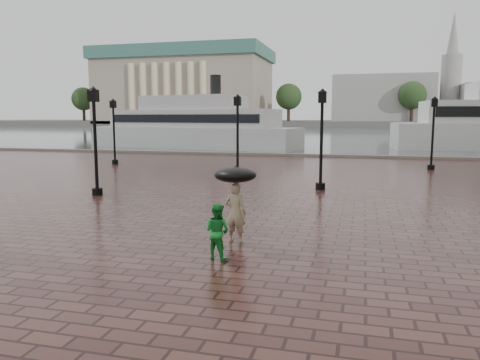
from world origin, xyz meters
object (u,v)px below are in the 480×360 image
object	(u,v)px
street_lamps	(243,134)
adult_pedestrian	(235,213)
child_pedestrian	(217,231)
ferry_near	(193,127)

from	to	relation	value
street_lamps	adult_pedestrian	xyz separation A→B (m)	(3.26, -13.37, -1.53)
street_lamps	child_pedestrian	size ratio (longest dim) A/B	16.38
street_lamps	adult_pedestrian	size ratio (longest dim) A/B	13.52
ferry_near	child_pedestrian	bearing A→B (deg)	-57.66
street_lamps	child_pedestrian	xyz separation A→B (m)	(3.23, -14.87, -1.67)
adult_pedestrian	child_pedestrian	bearing A→B (deg)	94.74
ferry_near	street_lamps	bearing A→B (deg)	-52.12
street_lamps	adult_pedestrian	distance (m)	13.85
street_lamps	ferry_near	bearing A→B (deg)	116.80
adult_pedestrian	child_pedestrian	world-z (taller)	adult_pedestrian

